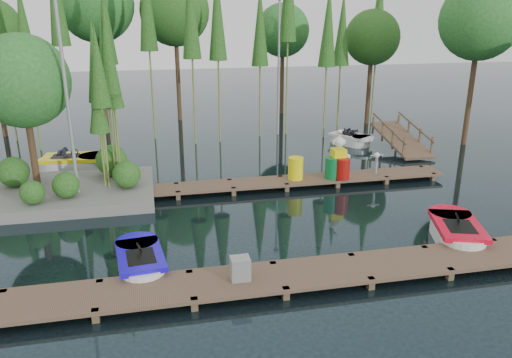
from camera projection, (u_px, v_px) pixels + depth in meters
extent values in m
plane|color=#192A30|center=(244.00, 216.00, 16.52)|extent=(90.00, 90.00, 0.00)
cube|color=brown|center=(279.00, 276.00, 12.27)|extent=(18.00, 1.50, 0.10)
cube|color=brown|center=(5.00, 300.00, 11.63)|extent=(0.16, 0.16, 0.50)
cube|color=brown|center=(96.00, 320.00, 10.89)|extent=(0.16, 0.16, 0.50)
cube|color=brown|center=(101.00, 290.00, 12.06)|extent=(0.16, 0.16, 0.50)
cube|color=brown|center=(195.00, 308.00, 11.32)|extent=(0.16, 0.16, 0.50)
cube|color=brown|center=(190.00, 280.00, 12.49)|extent=(0.16, 0.16, 0.50)
cube|color=brown|center=(286.00, 297.00, 11.75)|extent=(0.16, 0.16, 0.50)
cube|color=brown|center=(273.00, 271.00, 12.92)|extent=(0.16, 0.16, 0.50)
cube|color=brown|center=(371.00, 287.00, 12.19)|extent=(0.16, 0.16, 0.50)
cube|color=brown|center=(351.00, 263.00, 13.35)|extent=(0.16, 0.16, 0.50)
cube|color=brown|center=(450.00, 277.00, 12.62)|extent=(0.16, 0.16, 0.50)
cube|color=brown|center=(424.00, 255.00, 13.78)|extent=(0.16, 0.16, 0.50)
cube|color=brown|center=(492.00, 248.00, 14.22)|extent=(0.16, 0.16, 0.50)
cube|color=brown|center=(258.00, 183.00, 18.96)|extent=(15.00, 1.20, 0.10)
cube|color=brown|center=(59.00, 207.00, 17.15)|extent=(0.16, 0.16, 0.50)
cube|color=brown|center=(64.00, 197.00, 18.04)|extent=(0.16, 0.16, 0.50)
cube|color=brown|center=(120.00, 203.00, 17.56)|extent=(0.16, 0.16, 0.50)
cube|color=brown|center=(121.00, 193.00, 18.45)|extent=(0.16, 0.16, 0.50)
cube|color=brown|center=(178.00, 198.00, 17.97)|extent=(0.16, 0.16, 0.50)
cube|color=brown|center=(177.00, 189.00, 18.86)|extent=(0.16, 0.16, 0.50)
cube|color=brown|center=(234.00, 194.00, 18.37)|extent=(0.16, 0.16, 0.50)
cube|color=brown|center=(229.00, 186.00, 19.26)|extent=(0.16, 0.16, 0.50)
cube|color=brown|center=(287.00, 190.00, 18.78)|extent=(0.16, 0.16, 0.50)
cube|color=brown|center=(280.00, 182.00, 19.67)|extent=(0.16, 0.16, 0.50)
cube|color=brown|center=(337.00, 186.00, 19.19)|extent=(0.16, 0.16, 0.50)
cube|color=brown|center=(329.00, 179.00, 20.08)|extent=(0.16, 0.16, 0.50)
cube|color=brown|center=(386.00, 183.00, 19.59)|extent=(0.16, 0.16, 0.50)
cube|color=brown|center=(376.00, 175.00, 20.48)|extent=(0.16, 0.16, 0.50)
cube|color=brown|center=(433.00, 179.00, 20.00)|extent=(0.16, 0.16, 0.50)
cube|color=brown|center=(420.00, 172.00, 20.89)|extent=(0.16, 0.16, 0.50)
cube|color=slate|center=(66.00, 194.00, 18.04)|extent=(6.20, 4.20, 0.42)
sphere|color=#2E6420|center=(13.00, 172.00, 17.99)|extent=(1.10, 1.10, 1.10)
sphere|color=#2E6420|center=(66.00, 185.00, 16.94)|extent=(0.90, 0.90, 0.90)
sphere|color=#2E6420|center=(112.00, 160.00, 19.21)|extent=(1.20, 1.20, 1.20)
sphere|color=#2E6420|center=(32.00, 192.00, 16.39)|extent=(0.80, 0.80, 0.80)
sphere|color=#2E6420|center=(127.00, 174.00, 17.88)|extent=(1.00, 1.00, 1.00)
cylinder|color=#47311E|center=(32.00, 144.00, 17.63)|extent=(0.24, 0.24, 3.60)
sphere|color=#30752D|center=(22.00, 81.00, 16.93)|extent=(3.20, 3.20, 3.20)
cylinder|color=olive|center=(110.00, 113.00, 18.02)|extent=(0.07, 0.07, 5.93)
cone|color=#2E6420|center=(104.00, 54.00, 17.36)|extent=(0.70, 0.70, 2.97)
cylinder|color=olive|center=(101.00, 118.00, 17.85)|extent=(0.07, 0.07, 5.66)
cone|color=#2E6420|center=(95.00, 61.00, 17.21)|extent=(0.70, 0.70, 2.83)
cylinder|color=olive|center=(116.00, 122.00, 18.19)|extent=(0.07, 0.07, 5.22)
cone|color=#2E6420|center=(111.00, 71.00, 17.61)|extent=(0.70, 0.70, 2.61)
cylinder|color=olive|center=(103.00, 123.00, 17.32)|extent=(0.07, 0.07, 5.53)
cone|color=#2E6420|center=(98.00, 66.00, 16.70)|extent=(0.70, 0.70, 2.76)
cylinder|color=olive|center=(101.00, 143.00, 17.65)|extent=(0.07, 0.07, 4.01)
cone|color=#2E6420|center=(97.00, 104.00, 17.20)|extent=(0.70, 0.70, 2.01)
cylinder|color=olive|center=(113.00, 111.00, 17.91)|extent=(0.07, 0.07, 6.11)
cone|color=#2E6420|center=(107.00, 49.00, 17.23)|extent=(0.70, 0.70, 3.05)
cylinder|color=#47311E|center=(472.00, 84.00, 24.50)|extent=(0.26, 0.26, 6.06)
sphere|color=#30752D|center=(480.00, 20.00, 23.54)|extent=(3.81, 3.81, 3.81)
cylinder|color=#47311E|center=(369.00, 81.00, 29.43)|extent=(0.26, 0.26, 5.02)
sphere|color=#2E6420|center=(372.00, 37.00, 28.63)|extent=(3.16, 3.16, 3.16)
cylinder|color=#47311E|center=(282.00, 73.00, 32.29)|extent=(0.26, 0.26, 5.31)
sphere|color=#30752D|center=(283.00, 30.00, 31.44)|extent=(3.34, 3.34, 3.34)
cylinder|color=#47311E|center=(178.00, 67.00, 30.14)|extent=(0.26, 0.26, 6.46)
sphere|color=#2E6420|center=(175.00, 11.00, 29.11)|extent=(4.06, 4.06, 4.06)
cylinder|color=#47311E|center=(101.00, 66.00, 29.16)|extent=(0.26, 0.26, 6.85)
sphere|color=#30752D|center=(95.00, 4.00, 28.07)|extent=(4.31, 4.31, 4.31)
cylinder|color=olive|center=(4.00, 59.00, 24.80)|extent=(0.09, 0.09, 8.36)
cylinder|color=olive|center=(30.00, 73.00, 23.17)|extent=(0.09, 0.09, 7.48)
cone|color=#2E6420|center=(23.00, 26.00, 22.50)|extent=(0.90, 0.90, 4.11)
cylinder|color=olive|center=(62.00, 47.00, 23.65)|extent=(0.09, 0.09, 9.66)
cylinder|color=olive|center=(109.00, 65.00, 25.32)|extent=(0.09, 0.09, 7.69)
cone|color=#2E6420|center=(105.00, 21.00, 24.63)|extent=(0.90, 0.90, 4.23)
cylinder|color=olive|center=(150.00, 52.00, 25.19)|extent=(0.09, 0.09, 8.99)
cylinder|color=olive|center=(192.00, 60.00, 24.19)|extent=(0.09, 0.09, 8.44)
cone|color=#2E6420|center=(190.00, 8.00, 23.43)|extent=(0.90, 0.90, 4.64)
cylinder|color=olive|center=(218.00, 61.00, 24.60)|extent=(0.09, 0.09, 8.22)
cone|color=#2E6420|center=(217.00, 12.00, 23.86)|extent=(0.90, 0.90, 4.52)
cylinder|color=olive|center=(260.00, 67.00, 26.00)|extent=(0.09, 0.09, 7.41)
cone|color=#2E6420|center=(260.00, 25.00, 25.34)|extent=(0.90, 0.90, 4.07)
cylinder|color=olive|center=(288.00, 43.00, 26.14)|extent=(0.09, 0.09, 9.77)
cylinder|color=olive|center=(326.00, 67.00, 25.70)|extent=(0.09, 0.09, 7.40)
cone|color=#2E6420|center=(328.00, 25.00, 25.03)|extent=(0.90, 0.90, 4.07)
cylinder|color=olive|center=(340.00, 66.00, 27.49)|extent=(0.09, 0.09, 7.14)
cone|color=#2E6420|center=(342.00, 28.00, 26.85)|extent=(0.90, 0.90, 3.93)
cylinder|color=olive|center=(376.00, 50.00, 28.69)|extent=(0.09, 0.09, 8.61)
cone|color=#2E6420|center=(379.00, 6.00, 27.92)|extent=(0.90, 0.90, 4.74)
cylinder|color=gray|center=(68.00, 104.00, 16.62)|extent=(0.12, 0.12, 7.00)
cylinder|color=gray|center=(279.00, 70.00, 26.39)|extent=(0.12, 0.12, 7.00)
cube|color=brown|center=(401.00, 139.00, 24.17)|extent=(1.50, 3.94, 0.95)
cube|color=brown|center=(404.00, 148.00, 22.54)|extent=(0.08, 0.08, 0.90)
cube|color=brown|center=(393.00, 140.00, 23.52)|extent=(0.08, 0.08, 0.90)
cube|color=brown|center=(382.00, 132.00, 24.50)|extent=(0.08, 0.08, 0.90)
cube|color=brown|center=(373.00, 125.00, 25.49)|extent=(0.08, 0.08, 0.90)
cube|color=brown|center=(389.00, 128.00, 23.84)|extent=(0.06, 3.54, 0.83)
cube|color=brown|center=(432.00, 146.00, 22.82)|extent=(0.08, 0.08, 0.90)
cube|color=brown|center=(420.00, 138.00, 23.80)|extent=(0.08, 0.08, 0.90)
cube|color=brown|center=(409.00, 131.00, 24.78)|extent=(0.08, 0.08, 0.90)
cube|color=brown|center=(398.00, 124.00, 25.77)|extent=(0.08, 0.08, 0.90)
cube|color=brown|center=(415.00, 127.00, 24.12)|extent=(0.06, 3.54, 0.83)
cube|color=white|center=(141.00, 265.00, 12.94)|extent=(1.24, 1.25, 0.52)
cylinder|color=white|center=(139.00, 256.00, 13.44)|extent=(1.24, 1.24, 0.52)
cylinder|color=white|center=(143.00, 276.00, 12.43)|extent=(1.24, 1.24, 0.52)
cube|color=#1A08DA|center=(140.00, 256.00, 12.85)|extent=(1.35, 2.07, 0.13)
cylinder|color=#1A08DA|center=(137.00, 242.00, 13.59)|extent=(1.27, 1.27, 0.13)
cube|color=black|center=(141.00, 257.00, 12.66)|extent=(0.79, 1.00, 0.06)
torus|color=black|center=(139.00, 247.00, 12.91)|extent=(0.17, 0.27, 0.25)
cube|color=white|center=(456.00, 235.00, 14.63)|extent=(1.57, 1.57, 0.57)
cylinder|color=white|center=(451.00, 227.00, 15.21)|extent=(1.56, 1.56, 0.57)
cylinder|color=white|center=(462.00, 245.00, 14.04)|extent=(1.56, 1.56, 0.57)
cube|color=red|center=(458.00, 226.00, 14.53)|extent=(1.87, 2.44, 0.14)
cylinder|color=red|center=(450.00, 214.00, 15.38)|extent=(1.59, 1.59, 0.14)
cube|color=black|center=(460.00, 227.00, 14.32)|extent=(1.05, 1.21, 0.06)
torus|color=black|center=(457.00, 217.00, 14.61)|extent=(0.24, 0.32, 0.27)
cube|color=white|center=(72.00, 165.00, 21.24)|extent=(1.45, 1.44, 0.61)
cylinder|color=white|center=(88.00, 165.00, 21.32)|extent=(1.44, 1.44, 0.61)
cylinder|color=white|center=(56.00, 166.00, 21.16)|extent=(1.44, 1.44, 0.61)
cube|color=#FFEB0D|center=(71.00, 158.00, 21.13)|extent=(2.43, 1.55, 0.16)
cylinder|color=#FFEB0D|center=(95.00, 157.00, 21.25)|extent=(1.47, 1.47, 0.16)
cube|color=black|center=(65.00, 157.00, 21.09)|extent=(1.17, 0.92, 0.07)
torus|color=black|center=(74.00, 152.00, 21.08)|extent=(0.32, 0.19, 0.29)
imported|color=#1E1E2D|center=(63.00, 151.00, 21.00)|extent=(0.51, 0.40, 1.08)
cube|color=white|center=(349.00, 141.00, 25.45)|extent=(1.50, 1.50, 0.50)
cylinder|color=white|center=(359.00, 142.00, 25.09)|extent=(1.50, 1.50, 0.50)
cylinder|color=white|center=(341.00, 139.00, 25.81)|extent=(1.50, 1.50, 0.50)
cube|color=white|center=(350.00, 135.00, 25.36)|extent=(1.95, 2.18, 0.13)
cylinder|color=white|center=(363.00, 138.00, 24.84)|extent=(1.53, 1.53, 0.13)
cube|color=black|center=(347.00, 134.00, 25.47)|extent=(1.05, 1.11, 0.05)
torus|color=black|center=(352.00, 132.00, 25.22)|extent=(0.25, 0.28, 0.24)
imported|color=#1E1E2D|center=(346.00, 130.00, 25.44)|extent=(0.42, 0.45, 0.81)
imported|color=#1E1E2D|center=(355.00, 131.00, 25.46)|extent=(0.32, 0.35, 0.61)
cube|color=gray|center=(240.00, 268.00, 11.97)|extent=(0.46, 0.39, 0.57)
cylinder|color=#FFEB0D|center=(296.00, 168.00, 19.10)|extent=(0.58, 0.58, 0.86)
cylinder|color=#0B682D|center=(332.00, 168.00, 19.21)|extent=(0.55, 0.55, 0.82)
cylinder|color=white|center=(343.00, 165.00, 19.58)|extent=(0.55, 0.55, 0.82)
cylinder|color=#9E100B|center=(343.00, 169.00, 19.12)|extent=(0.55, 0.55, 0.82)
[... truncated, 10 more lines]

